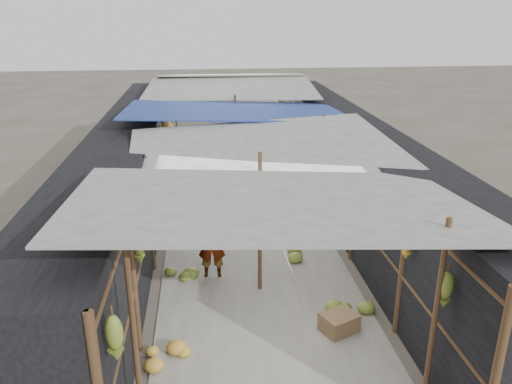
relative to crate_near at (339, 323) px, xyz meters
name	(u,v)px	position (x,y,z in m)	size (l,w,h in m)	color
aisle_slab	(243,215)	(-1.10, 4.91, -0.15)	(3.60, 16.00, 0.02)	#9E998E
stall_left	(129,176)	(-3.80, 4.91, 0.99)	(1.40, 15.00, 2.30)	black
stall_right	(352,168)	(1.60, 4.91, 0.99)	(1.40, 15.00, 2.30)	black
crate_near	(339,323)	(0.00, 0.00, 0.00)	(0.53, 0.43, 0.32)	#9A774E
crate_mid	(254,207)	(-0.82, 5.11, -0.02)	(0.48, 0.38, 0.29)	#9A774E
crate_back	(229,169)	(-1.26, 8.35, -0.01)	(0.48, 0.39, 0.31)	#9A774E
black_basin	(255,159)	(-0.30, 9.61, -0.07)	(0.62, 0.62, 0.19)	black
vendor_elderly	(211,243)	(-1.95, 1.97, 0.55)	(0.52, 0.34, 1.41)	silver
shopper_blue	(238,206)	(-1.33, 3.63, 0.61)	(0.75, 0.58, 1.54)	navy
vendor_seated	(253,150)	(-0.41, 9.25, 0.35)	(0.66, 0.38, 1.02)	#534F48
market_canopy	(243,117)	(-1.07, 5.26, 2.25)	(5.62, 15.20, 2.77)	brown
hanging_bananas	(242,155)	(-1.14, 4.69, 1.48)	(3.95, 14.38, 0.77)	olive
floor_bananas	(243,213)	(-1.13, 4.74, 0.00)	(3.63, 10.69, 0.36)	olive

